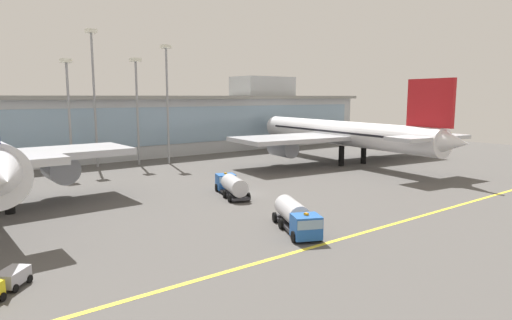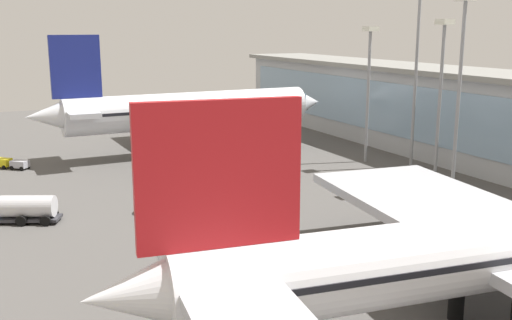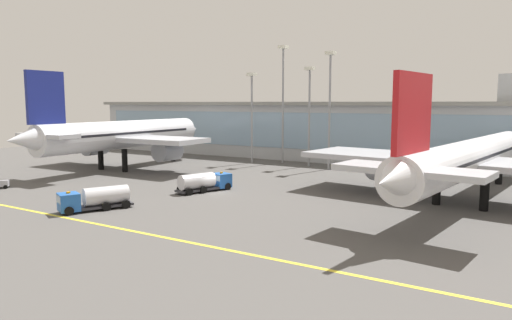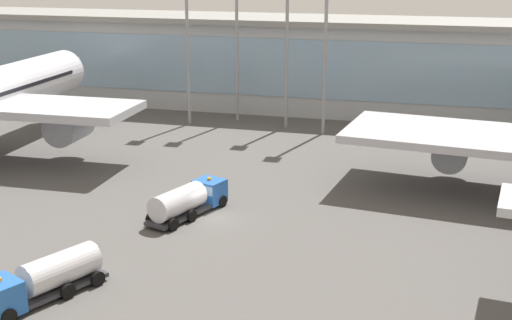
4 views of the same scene
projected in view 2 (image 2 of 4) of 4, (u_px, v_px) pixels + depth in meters
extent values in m
plane|color=#514F4C|center=(192.00, 217.00, 64.93)|extent=(194.38, 194.38, 0.00)
cube|color=#ADB2B7|center=(510.00, 127.00, 83.19)|extent=(138.84, 12.00, 13.00)
cube|color=#84A3BC|center=(478.00, 126.00, 80.50)|extent=(133.29, 0.20, 8.32)
cylinder|color=black|center=(166.00, 138.00, 98.73)|extent=(1.10, 1.10, 4.54)
cylinder|color=black|center=(180.00, 145.00, 92.79)|extent=(1.10, 1.10, 4.54)
cylinder|color=black|center=(273.00, 132.00, 103.73)|extent=(1.10, 1.10, 4.54)
cylinder|color=silver|center=(190.00, 110.00, 96.10)|extent=(6.35, 39.87, 5.67)
cone|color=silver|center=(306.00, 102.00, 105.50)|extent=(5.47, 5.19, 5.39)
cone|color=silver|center=(48.00, 116.00, 86.48)|extent=(4.93, 6.32, 4.82)
cube|color=#84A3BC|center=(290.00, 98.00, 103.85)|extent=(4.32, 4.04, 1.70)
cube|color=black|center=(190.00, 107.00, 96.01)|extent=(6.30, 33.51, 0.45)
cube|color=#B7BAC1|center=(191.00, 114.00, 96.25)|extent=(37.41, 10.18, 0.91)
cylinder|color=#999EA8|center=(178.00, 119.00, 106.48)|extent=(4.06, 5.24, 3.97)
cylinder|color=#999EA8|center=(225.00, 138.00, 88.25)|extent=(4.06, 5.24, 3.97)
cube|color=navy|center=(76.00, 67.00, 86.88)|extent=(0.80, 7.17, 9.07)
cube|color=#B7BAC1|center=(78.00, 111.00, 88.29)|extent=(12.00, 4.58, 0.73)
cylinder|color=black|center=(457.00, 293.00, 41.81)|extent=(1.10, 1.10, 3.95)
cone|color=silver|center=(134.00, 295.00, 31.09)|extent=(4.82, 5.90, 4.19)
cylinder|color=#999EA8|center=(441.00, 219.00, 52.60)|extent=(4.21, 6.80, 3.45)
cube|color=red|center=(219.00, 175.00, 31.23)|extent=(1.67, 8.91, 7.90)
cube|color=#B7BAC1|center=(221.00, 277.00, 32.47)|extent=(15.50, 7.21, 0.63)
cylinder|color=black|center=(21.00, 221.00, 61.78)|extent=(0.74, 1.12, 1.10)
cylinder|color=black|center=(30.00, 213.00, 64.32)|extent=(0.74, 1.12, 1.10)
cylinder|color=black|center=(45.00, 221.00, 61.81)|extent=(0.74, 1.12, 1.10)
cylinder|color=black|center=(53.00, 213.00, 64.35)|extent=(0.74, 1.12, 1.10)
cube|color=#2D2D33|center=(24.00, 218.00, 63.07)|extent=(5.31, 7.84, 0.30)
cylinder|color=silver|center=(28.00, 206.00, 62.80)|extent=(4.44, 6.03, 2.30)
cylinder|color=black|center=(1.00, 164.00, 88.38)|extent=(0.56, 0.58, 0.60)
cylinder|color=black|center=(4.00, 167.00, 86.45)|extent=(0.56, 0.58, 0.60)
cylinder|color=black|center=(11.00, 165.00, 87.85)|extent=(0.56, 0.58, 0.60)
cube|color=yellow|center=(2.00, 162.00, 87.30)|extent=(2.87, 2.92, 1.10)
cylinder|color=black|center=(12.00, 168.00, 86.06)|extent=(0.54, 0.56, 0.60)
cylinder|color=black|center=(19.00, 166.00, 87.45)|extent=(0.54, 0.56, 0.60)
cylinder|color=black|center=(22.00, 169.00, 85.56)|extent=(0.54, 0.56, 0.60)
cylinder|color=black|center=(28.00, 167.00, 86.96)|extent=(0.54, 0.56, 0.60)
cube|color=#A8A8B2|center=(20.00, 164.00, 86.40)|extent=(2.73, 2.78, 1.00)
cube|color=#2D2D33|center=(11.00, 166.00, 86.92)|extent=(0.48, 0.51, 0.08)
cylinder|color=black|center=(216.00, 202.00, 68.52)|extent=(0.64, 1.14, 1.10)
cylinder|color=black|center=(217.00, 209.00, 66.00)|extent=(0.64, 1.14, 1.10)
cylinder|color=black|center=(176.00, 203.00, 68.00)|extent=(0.64, 1.14, 1.10)
cylinder|color=black|center=(176.00, 210.00, 65.48)|extent=(0.64, 1.14, 1.10)
cylinder|color=black|center=(154.00, 204.00, 67.71)|extent=(0.64, 1.14, 1.10)
cylinder|color=black|center=(153.00, 211.00, 65.19)|extent=(0.64, 1.14, 1.10)
cube|color=#2D2D33|center=(178.00, 207.00, 66.78)|extent=(4.65, 7.91, 0.30)
cube|color=#235BB2|center=(214.00, 198.00, 67.04)|extent=(3.21, 3.05, 2.20)
cube|color=#84A3BC|center=(214.00, 194.00, 66.94)|extent=(3.15, 3.11, 0.88)
cylinder|color=silver|center=(173.00, 196.00, 66.44)|extent=(3.97, 6.02, 2.30)
cube|color=orange|center=(214.00, 188.00, 66.78)|extent=(0.30, 0.40, 0.20)
cylinder|color=gray|center=(368.00, 98.00, 89.49)|extent=(0.44, 0.44, 19.47)
cube|color=silver|center=(371.00, 29.00, 87.29)|extent=(1.80, 1.80, 0.70)
cylinder|color=gray|center=(415.00, 80.00, 85.39)|extent=(0.44, 0.44, 25.43)
cylinder|color=gray|center=(439.00, 105.00, 78.31)|extent=(0.44, 0.44, 20.37)
cube|color=silver|center=(445.00, 22.00, 76.02)|extent=(1.80, 1.80, 0.70)
cylinder|color=gray|center=(458.00, 100.00, 72.25)|extent=(0.44, 0.44, 23.06)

